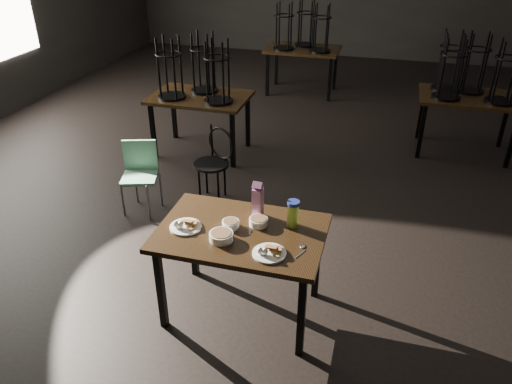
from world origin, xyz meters
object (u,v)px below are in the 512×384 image
(juice_carton, at_px, (258,200))
(water_bottle, at_px, (293,213))
(main_table, at_px, (241,240))
(school_chair, at_px, (140,170))
(bentwood_chair, at_px, (215,158))

(juice_carton, xyz_separation_m, water_bottle, (0.28, -0.06, -0.03))
(main_table, bearing_deg, juice_carton, 74.71)
(water_bottle, relative_size, school_chair, 0.28)
(water_bottle, height_order, school_chair, water_bottle)
(bentwood_chair, bearing_deg, main_table, -39.45)
(water_bottle, bearing_deg, school_chair, 149.93)
(water_bottle, distance_m, bentwood_chair, 1.88)
(main_table, xyz_separation_m, water_bottle, (0.34, 0.16, 0.18))
(main_table, height_order, school_chair, main_table)
(bentwood_chair, bearing_deg, juice_carton, -34.03)
(juice_carton, relative_size, school_chair, 0.39)
(juice_carton, relative_size, bentwood_chair, 0.37)
(juice_carton, bearing_deg, bentwood_chair, 121.25)
(main_table, height_order, bentwood_chair, bentwood_chair)
(main_table, distance_m, school_chair, 1.89)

